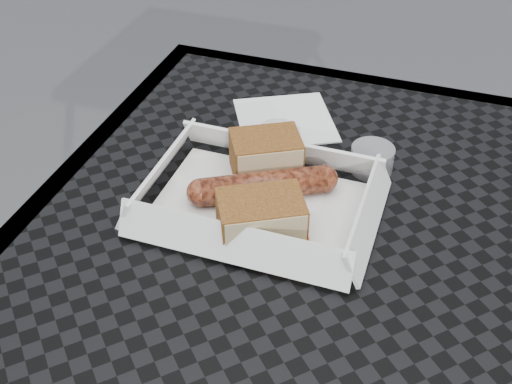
# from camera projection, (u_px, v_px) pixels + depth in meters

# --- Properties ---
(patio_table) EXTENTS (0.80, 0.80, 0.74)m
(patio_table) POSITION_uv_depth(u_px,v_px,m) (380.00, 337.00, 0.65)
(patio_table) COLOR black
(patio_table) RESTS_ON ground
(food_tray) EXTENTS (0.22, 0.15, 0.00)m
(food_tray) POSITION_uv_depth(u_px,v_px,m) (259.00, 207.00, 0.69)
(food_tray) COLOR white
(food_tray) RESTS_ON patio_table
(bratwurst) EXTENTS (0.15, 0.10, 0.03)m
(bratwurst) POSITION_uv_depth(u_px,v_px,m) (263.00, 186.00, 0.69)
(bratwurst) COLOR brown
(bratwurst) RESTS_ON food_tray
(bread_near) EXTENTS (0.09, 0.09, 0.05)m
(bread_near) POSITION_uv_depth(u_px,v_px,m) (266.00, 155.00, 0.72)
(bread_near) COLOR brown
(bread_near) RESTS_ON food_tray
(bread_far) EXTENTS (0.10, 0.09, 0.04)m
(bread_far) POSITION_uv_depth(u_px,v_px,m) (261.00, 217.00, 0.64)
(bread_far) COLOR brown
(bread_far) RESTS_ON food_tray
(veg_garnish) EXTENTS (0.03, 0.03, 0.00)m
(veg_garnish) POSITION_uv_depth(u_px,v_px,m) (290.00, 238.00, 0.65)
(veg_garnish) COLOR #E94E0A
(veg_garnish) RESTS_ON food_tray
(napkin) EXTENTS (0.16, 0.16, 0.00)m
(napkin) POSITION_uv_depth(u_px,v_px,m) (285.00, 120.00, 0.83)
(napkin) COLOR white
(napkin) RESTS_ON patio_table
(condiment_cup_sauce) EXTENTS (0.05, 0.05, 0.03)m
(condiment_cup_sauce) POSITION_uv_depth(u_px,v_px,m) (279.00, 140.00, 0.77)
(condiment_cup_sauce) COLOR maroon
(condiment_cup_sauce) RESTS_ON patio_table
(condiment_cup_empty) EXTENTS (0.05, 0.05, 0.03)m
(condiment_cup_empty) POSITION_uv_depth(u_px,v_px,m) (372.00, 159.00, 0.74)
(condiment_cup_empty) COLOR silver
(condiment_cup_empty) RESTS_ON patio_table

